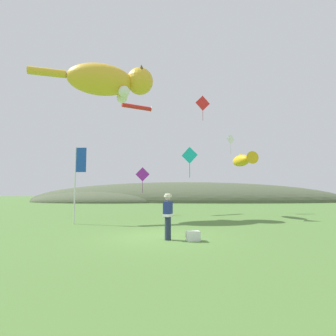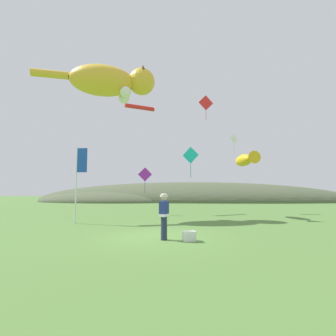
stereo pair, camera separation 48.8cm
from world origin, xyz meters
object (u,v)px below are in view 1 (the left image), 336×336
Objects in this scene: festival_banner_pole at (78,173)px; kite_diamond_white at (231,139)px; kite_spool at (188,234)px; kite_fish_windsock at (243,160)px; kite_tube_streamer at (137,107)px; picnic_cooler at (193,236)px; festival_attendant at (168,215)px; kite_diamond_teal at (190,156)px; kite_giant_cat at (109,81)px; kite_diamond_red at (203,103)px; kite_diamond_violet at (143,175)px.

kite_diamond_white is (9.88, 8.27, 3.37)m from festival_banner_pole.
kite_fish_windsock is (3.91, 8.17, 3.92)m from kite_spool.
festival_banner_pole is 10.06m from kite_tube_streamer.
picnic_cooler is 14.38m from kite_diamond_white.
kite_spool is 0.86m from picnic_cooler.
festival_attendant is 14.25m from kite_diamond_white.
kite_diamond_teal is (-0.12, 6.63, 3.91)m from picnic_cooler.
kite_diamond_white reaches higher than picnic_cooler.
kite_fish_windsock is at bearing 64.42° from kite_spool.
kite_fish_windsock is (4.67, 8.89, 3.09)m from festival_attendant.
kite_giant_cat is at bearing 123.30° from festival_attendant.
kite_diamond_white is 0.90× the size of kite_diamond_teal.
kite_spool is 0.09× the size of kite_tube_streamer.
kite_diamond_violet is at bearing -146.55° from kite_diamond_red.
kite_diamond_white is at bearing 59.41° from kite_diamond_teal.
kite_spool is 0.05× the size of festival_banner_pole.
kite_tube_streamer reaches higher than picnic_cooler.
festival_attendant reaches higher than kite_spool.
kite_diamond_white is at bearing 72.89° from kite_spool.
kite_diamond_violet is at bearing 65.00° from festival_banner_pole.
kite_diamond_white reaches higher than festival_attendant.
kite_giant_cat is 7.83m from kite_diamond_teal.
kite_spool is 0.10× the size of kite_diamond_red.
kite_diamond_white is at bearing 4.26° from kite_tube_streamer.
kite_fish_windsock is 1.63× the size of kite_diamond_teal.
festival_banner_pole is 6.87m from kite_diamond_teal.
kite_giant_cat is at bearing 127.93° from picnic_cooler.
kite_giant_cat is 9.05m from kite_diamond_red.
kite_diamond_teal is (0.09, 5.79, 3.97)m from kite_spool.
kite_tube_streamer reaches higher than kite_diamond_white.
kite_diamond_white is at bearing 94.60° from kite_fish_windsock.
kite_diamond_teal reaches higher than kite_fish_windsock.
kite_tube_streamer is (-4.44, 11.16, 8.99)m from kite_spool.
kite_giant_cat is at bearing 172.82° from kite_diamond_teal.
kite_giant_cat reaches higher than kite_diamond_teal.
festival_banner_pole is at bearing -103.34° from kite_tube_streamer.
kite_diamond_white is at bearing -16.90° from kite_diamond_red.
kite_giant_cat is 3.17× the size of kite_tube_streamer.
kite_giant_cat is (0.76, 3.01, 6.67)m from festival_banner_pole.
festival_banner_pole is at bearing 146.27° from picnic_cooler.
kite_diamond_white reaches higher than kite_diamond_violet.
picnic_cooler is 16.40m from kite_diamond_red.
festival_banner_pole is 11.26m from kite_fish_windsock.
kite_tube_streamer is at bearing 76.66° from festival_banner_pole.
kite_diamond_teal is (0.85, 6.52, 3.14)m from festival_attendant.
kite_spool is at bearing -95.98° from kite_diamond_red.
festival_attendant is 1.24m from picnic_cooler.
festival_attendant is 3.18× the size of picnic_cooler.
kite_diamond_red is (1.09, 13.30, 9.54)m from picnic_cooler.
festival_attendant is 15.97m from kite_diamond_red.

